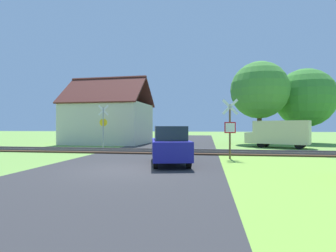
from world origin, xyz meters
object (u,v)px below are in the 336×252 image
(stop_sign_near, at_px, (230,126))
(parked_car, at_px, (170,145))
(house, at_px, (109,122))
(mail_truck, at_px, (279,133))
(tree_right, at_px, (259,90))
(tree_far, at_px, (305,98))
(crossing_sign_far, at_px, (103,123))

(stop_sign_near, bearing_deg, parked_car, 33.93)
(stop_sign_near, distance_m, house, 15.88)
(mail_truck, bearing_deg, parked_car, 170.10)
(tree_right, height_order, tree_far, tree_right)
(stop_sign_near, bearing_deg, tree_far, -125.40)
(tree_right, bearing_deg, crossing_sign_far, -152.70)
(crossing_sign_far, relative_size, parked_car, 0.83)
(crossing_sign_far, height_order, mail_truck, crossing_sign_far)
(stop_sign_near, xyz_separation_m, house, (-11.31, 11.14, 0.45))
(crossing_sign_far, relative_size, tree_far, 0.45)
(parked_car, bearing_deg, tree_right, 53.07)
(house, xyz_separation_m, tree_far, (20.25, 3.83, 2.55))
(crossing_sign_far, bearing_deg, mail_truck, 4.53)
(tree_right, distance_m, mail_truck, 6.16)
(crossing_sign_far, xyz_separation_m, parked_car, (6.71, -8.16, -1.16))
(tree_right, bearing_deg, parked_car, -114.36)
(house, bearing_deg, crossing_sign_far, -70.06)
(tree_far, relative_size, parked_car, 1.84)
(house, bearing_deg, mail_truck, -7.17)
(stop_sign_near, height_order, parked_car, stop_sign_near)
(stop_sign_near, distance_m, tree_right, 13.89)
(stop_sign_near, height_order, crossing_sign_far, crossing_sign_far)
(parked_car, bearing_deg, tree_far, 42.93)
(crossing_sign_far, height_order, tree_far, tree_far)
(house, relative_size, tree_right, 1.02)
(house, bearing_deg, stop_sign_near, -41.83)
(stop_sign_near, height_order, mail_truck, stop_sign_near)
(tree_right, bearing_deg, mail_truck, -80.54)
(tree_right, xyz_separation_m, tree_far, (5.03, 2.15, -0.63))
(crossing_sign_far, bearing_deg, tree_far, 20.70)
(tree_far, bearing_deg, parked_car, -124.50)
(house, relative_size, mail_truck, 1.61)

